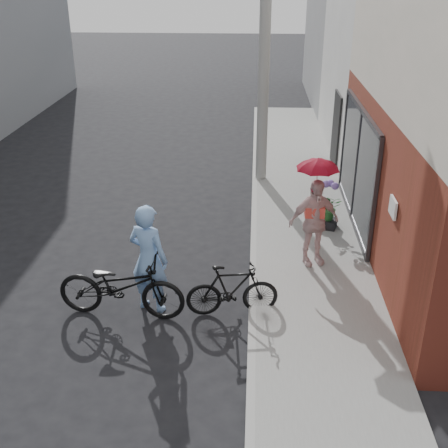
# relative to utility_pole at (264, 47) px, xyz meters

# --- Properties ---
(ground) EXTENTS (80.00, 80.00, 0.00)m
(ground) POSITION_rel_utility_pole_xyz_m (-1.10, -6.00, -3.50)
(ground) COLOR black
(ground) RESTS_ON ground
(sidewalk) EXTENTS (2.20, 24.00, 0.12)m
(sidewalk) POSITION_rel_utility_pole_xyz_m (1.00, -4.00, -3.44)
(sidewalk) COLOR gray
(sidewalk) RESTS_ON ground
(curb) EXTENTS (0.12, 24.00, 0.12)m
(curb) POSITION_rel_utility_pole_xyz_m (-0.16, -4.00, -3.44)
(curb) COLOR #9E9E99
(curb) RESTS_ON ground
(east_building_far) EXTENTS (8.00, 8.00, 7.00)m
(east_building_far) POSITION_rel_utility_pole_xyz_m (6.10, 10.00, 0.00)
(east_building_far) COLOR gray
(east_building_far) RESTS_ON ground
(utility_pole) EXTENTS (0.28, 0.28, 7.00)m
(utility_pole) POSITION_rel_utility_pole_xyz_m (0.00, 0.00, 0.00)
(utility_pole) COLOR #9E9E99
(utility_pole) RESTS_ON ground
(officer) EXTENTS (0.83, 0.70, 1.93)m
(officer) POSITION_rel_utility_pole_xyz_m (-1.88, -6.18, -2.54)
(officer) COLOR #7CA6DD
(officer) RESTS_ON ground
(bike_left) EXTENTS (2.19, 0.92, 1.12)m
(bike_left) POSITION_rel_utility_pole_xyz_m (-2.33, -6.40, -2.94)
(bike_left) COLOR black
(bike_left) RESTS_ON ground
(bike_right) EXTENTS (1.59, 0.66, 0.93)m
(bike_right) POSITION_rel_utility_pole_xyz_m (-0.50, -6.26, -3.04)
(bike_right) COLOR black
(bike_right) RESTS_ON ground
(kimono_woman) EXTENTS (1.08, 0.73, 1.71)m
(kimono_woman) POSITION_rel_utility_pole_xyz_m (0.96, -4.61, -2.53)
(kimono_woman) COLOR beige
(kimono_woman) RESTS_ON sidewalk
(parasol) EXTENTS (0.76, 0.76, 0.67)m
(parasol) POSITION_rel_utility_pole_xyz_m (0.96, -4.61, -1.34)
(parasol) COLOR red
(parasol) RESTS_ON kimono_woman
(planter) EXTENTS (0.45, 0.45, 0.19)m
(planter) POSITION_rel_utility_pole_xyz_m (1.45, -3.01, -3.28)
(planter) COLOR black
(planter) RESTS_ON sidewalk
(potted_plant) EXTENTS (0.51, 0.45, 0.57)m
(potted_plant) POSITION_rel_utility_pole_xyz_m (1.45, -3.01, -2.90)
(potted_plant) COLOR #225724
(potted_plant) RESTS_ON planter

